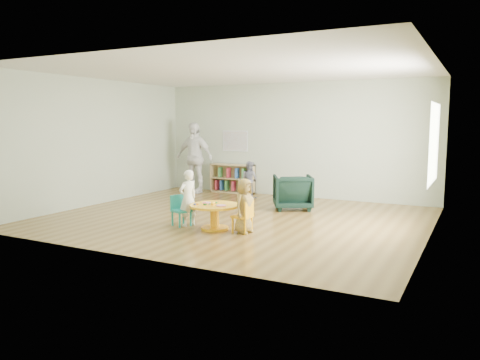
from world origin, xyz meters
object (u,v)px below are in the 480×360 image
(adult_caretaker, at_px, (194,158))
(kid_chair_left, at_px, (180,209))
(child_right, at_px, (244,206))
(child_left, at_px, (188,198))
(toddler, at_px, (249,180))
(bookshelf, at_px, (232,179))
(activity_table, at_px, (215,212))
(kid_chair_right, at_px, (244,215))
(armchair, at_px, (293,192))

(adult_caretaker, bearing_deg, kid_chair_left, -58.89)
(child_right, bearing_deg, child_left, 96.22)
(toddler, bearing_deg, bookshelf, -24.87)
(activity_table, relative_size, bookshelf, 0.72)
(kid_chair_left, height_order, bookshelf, bookshelf)
(kid_chair_right, bearing_deg, activity_table, 91.35)
(activity_table, bearing_deg, bookshelf, 114.16)
(kid_chair_left, distance_m, toddler, 3.31)
(kid_chair_left, xyz_separation_m, child_left, (0.15, 0.04, 0.21))
(kid_chair_right, distance_m, child_left, 1.15)
(kid_chair_left, xyz_separation_m, toddler, (-0.24, 3.29, 0.16))
(bookshelf, height_order, child_left, child_left)
(child_left, bearing_deg, kid_chair_left, -55.67)
(kid_chair_left, xyz_separation_m, bookshelf, (-1.04, 3.91, 0.07))
(bookshelf, height_order, toddler, toddler)
(activity_table, xyz_separation_m, armchair, (0.53, 2.38, 0.07))
(kid_chair_left, height_order, kid_chair_right, same)
(kid_chair_right, relative_size, child_left, 0.55)
(kid_chair_left, bearing_deg, adult_caretaker, -128.76)
(kid_chair_left, height_order, armchair, armchair)
(child_right, bearing_deg, kid_chair_right, -9.73)
(armchair, height_order, adult_caretaker, adult_caretaker)
(child_left, bearing_deg, child_right, 109.04)
(kid_chair_left, height_order, toddler, toddler)
(toddler, bearing_deg, kid_chair_left, 106.85)
(armchair, bearing_deg, child_right, 63.36)
(armchair, distance_m, adult_caretaker, 3.36)
(activity_table, xyz_separation_m, kid_chair_right, (0.58, -0.00, -0.01))
(kid_chair_left, distance_m, kid_chair_right, 1.28)
(child_right, relative_size, toddler, 1.02)
(child_right, bearing_deg, armchair, 8.36)
(kid_chair_right, relative_size, armchair, 0.68)
(activity_table, height_order, adult_caretaker, adult_caretaker)
(activity_table, bearing_deg, child_left, 179.37)
(activity_table, distance_m, toddler, 3.40)
(kid_chair_left, height_order, child_left, child_left)
(kid_chair_right, bearing_deg, armchair, 3.08)
(child_right, xyz_separation_m, adult_caretaker, (-3.20, 3.42, 0.46))
(kid_chair_right, relative_size, child_right, 0.60)
(armchair, bearing_deg, kid_chair_right, 63.42)
(kid_chair_right, distance_m, adult_caretaker, 4.73)
(kid_chair_right, xyz_separation_m, adult_caretaker, (-3.21, 3.42, 0.63))
(armchair, distance_m, child_left, 2.61)
(bookshelf, relative_size, child_left, 1.19)
(child_left, height_order, toddler, child_left)
(adult_caretaker, bearing_deg, child_right, -45.03)
(bookshelf, bearing_deg, armchair, -33.50)
(activity_table, distance_m, child_left, 0.59)
(child_left, distance_m, child_right, 1.13)
(bookshelf, xyz_separation_m, toddler, (0.80, -0.61, 0.08))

